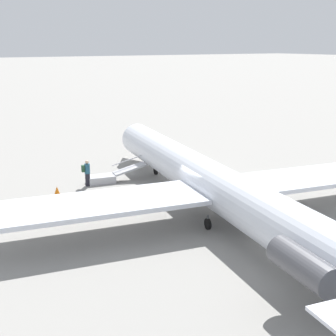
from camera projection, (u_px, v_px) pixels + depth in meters
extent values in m
plane|color=gray|center=(205.00, 211.00, 26.24)|extent=(600.00, 600.00, 0.00)
cylinder|color=silver|center=(206.00, 180.00, 25.77)|extent=(24.92, 6.68, 2.34)
cone|color=silver|center=(132.00, 135.00, 38.12)|extent=(2.94, 2.71, 2.30)
cube|color=silver|center=(97.00, 204.00, 22.43)|extent=(5.53, 10.95, 0.23)
cube|color=silver|center=(315.00, 177.00, 26.96)|extent=(5.53, 10.95, 0.23)
cylinder|color=#4C4C51|center=(303.00, 265.00, 15.47)|extent=(2.95, 1.53, 1.05)
cylinder|color=black|center=(156.00, 170.00, 33.44)|extent=(0.60, 0.24, 0.58)
cylinder|color=#4C4C51|center=(156.00, 165.00, 33.34)|extent=(0.10, 0.10, 0.18)
cylinder|color=black|center=(208.00, 224.00, 23.55)|extent=(0.60, 0.24, 0.58)
cylinder|color=#4C4C51|center=(208.00, 217.00, 23.46)|extent=(0.10, 0.10, 0.18)
cylinder|color=black|center=(244.00, 218.00, 24.30)|extent=(0.60, 0.24, 0.58)
cylinder|color=#4C4C51|center=(245.00, 212.00, 24.20)|extent=(0.10, 0.10, 0.18)
cube|color=#B2B2B7|center=(101.00, 179.00, 31.43)|extent=(1.40, 1.97, 0.50)
cube|color=#B2B2B7|center=(130.00, 169.00, 32.00)|extent=(1.28, 2.35, 0.67)
cube|color=#B2B2B7|center=(128.00, 160.00, 32.28)|extent=(0.45, 2.19, 0.61)
cube|color=#23232D|center=(88.00, 180.00, 30.71)|extent=(0.25, 0.31, 0.85)
cylinder|color=#265972|center=(87.00, 169.00, 30.51)|extent=(0.36, 0.36, 0.65)
sphere|color=beige|center=(87.00, 162.00, 30.40)|extent=(0.24, 0.24, 0.24)
cube|color=#23472D|center=(83.00, 169.00, 30.41)|extent=(0.31, 0.23, 0.44)
cube|color=black|center=(57.00, 197.00, 28.63)|extent=(0.60, 0.60, 0.03)
cone|color=orange|center=(57.00, 192.00, 28.54)|extent=(0.46, 0.46, 0.66)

